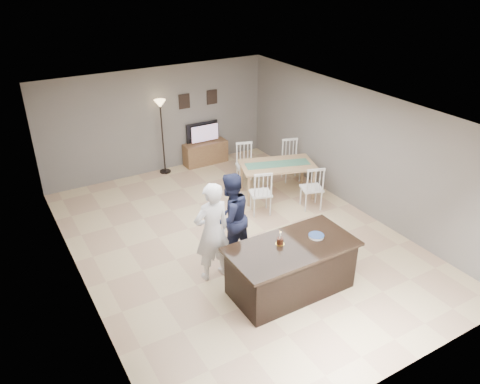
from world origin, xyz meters
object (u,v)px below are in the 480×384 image
tv_console (206,153)px  floor_lamp (161,117)px  plate_stack (316,236)px  woman (212,232)px  television (204,133)px  birthday_cake (280,241)px  kitchen_island (291,268)px  dining_table (277,170)px  man (230,218)px

tv_console → floor_lamp: bearing=179.0°
plate_stack → woman: bearing=145.2°
television → woman: 5.11m
television → birthday_cake: (-1.35, -5.50, 0.09)m
kitchen_island → dining_table: (1.80, 3.02, 0.21)m
tv_console → man: bearing=-110.8°
woman → kitchen_island: bearing=130.8°
tv_console → plate_stack: (-0.70, -5.57, 0.62)m
plate_stack → floor_lamp: floor_lamp is taller
television → woman: (-2.15, -4.63, 0.06)m
birthday_cake → dining_table: birthday_cake is taller
television → dining_table: 2.69m
tv_console → plate_stack: plate_stack is taller
kitchen_island → dining_table: 3.53m
birthday_cake → plate_stack: birthday_cake is taller
tv_console → man: size_ratio=0.69×
man → floor_lamp: (0.42, 4.24, 0.64)m
birthday_cake → plate_stack: (0.65, -0.14, -0.04)m
kitchen_island → television: (1.20, 5.64, 0.41)m
woman → dining_table: woman is taller
man → birthday_cake: man is taller
television → plate_stack: 5.68m
tv_console → dining_table: (0.60, -2.55, 0.36)m
woman → birthday_cake: woman is taller
kitchen_island → tv_console: 5.70m
tv_console → floor_lamp: size_ratio=0.62×
television → dining_table: television is taller
television → man: bearing=69.5°
birthday_cake → tv_console: bearing=76.1°
kitchen_island → television: size_ratio=2.35×
kitchen_island → dining_table: size_ratio=0.92×
floor_lamp → man: bearing=-95.6°
floor_lamp → woman: bearing=-101.9°
kitchen_island → birthday_cake: birthday_cake is taller
tv_console → television: size_ratio=1.31×
kitchen_island → plate_stack: (0.50, 0.00, 0.47)m
television → woman: size_ratio=0.50×
kitchen_island → man: man is taller
tv_console → woman: woman is taller
television → dining_table: (0.60, -2.62, -0.20)m
floor_lamp → dining_table: bearing=-55.2°
kitchen_island → floor_lamp: (0.01, 5.59, 1.05)m
man → dining_table: bearing=-153.3°
television → floor_lamp: size_ratio=0.47×
kitchen_island → woman: woman is taller
woman → birthday_cake: size_ratio=7.74×
tv_console → woman: bearing=-115.2°
dining_table → tv_console: bearing=121.7°
birthday_cake → plate_stack: size_ratio=0.90×
woman → man: woman is taller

